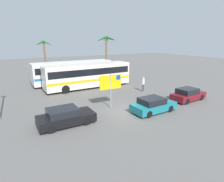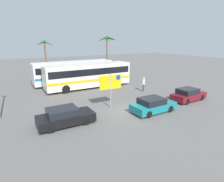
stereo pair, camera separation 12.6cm
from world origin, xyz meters
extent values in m
plane|color=#605E5B|center=(0.00, 0.00, 0.00)|extent=(120.00, 120.00, 0.00)
cube|color=silver|center=(0.42, 10.00, 1.73)|extent=(11.43, 2.63, 2.90)
cube|color=black|center=(0.42, 10.00, 2.28)|extent=(10.97, 2.66, 0.84)
cube|color=gold|center=(0.42, 10.00, 1.22)|extent=(11.31, 2.66, 0.32)
cylinder|color=black|center=(3.96, 11.19, 0.50)|extent=(1.00, 0.28, 1.00)
cylinder|color=black|center=(3.96, 8.81, 0.50)|extent=(1.00, 0.28, 1.00)
cylinder|color=black|center=(-3.12, 11.19, 0.50)|extent=(1.00, 0.28, 1.00)
cylinder|color=black|center=(-3.12, 8.81, 0.50)|extent=(1.00, 0.28, 1.00)
cube|color=white|center=(-0.33, 13.70, 1.73)|extent=(11.43, 2.63, 2.90)
cube|color=black|center=(-0.33, 13.70, 2.28)|extent=(10.97, 2.66, 0.84)
cube|color=#1E70B7|center=(-0.33, 13.70, 1.22)|extent=(11.31, 2.66, 0.32)
cylinder|color=black|center=(3.21, 14.89, 0.50)|extent=(1.00, 0.28, 1.00)
cylinder|color=black|center=(3.21, 12.51, 0.50)|extent=(1.00, 0.28, 1.00)
cylinder|color=black|center=(-3.87, 14.89, 0.50)|extent=(1.00, 0.28, 1.00)
cylinder|color=black|center=(-3.87, 12.51, 0.50)|extent=(1.00, 0.28, 1.00)
cylinder|color=gray|center=(-0.98, 1.84, 1.60)|extent=(0.11, 0.11, 3.20)
cube|color=yellow|center=(-0.98, 1.84, 2.45)|extent=(2.20, 0.15, 1.30)
cube|color=#1447A8|center=(-0.18, 1.81, 2.82)|extent=(0.44, 0.09, 0.44)
cube|color=black|center=(-5.72, 0.36, 0.48)|extent=(4.20, 1.95, 0.64)
cube|color=black|center=(-5.97, 0.36, 1.06)|extent=(2.20, 1.76, 0.52)
cylinder|color=black|center=(-4.42, 1.19, 0.30)|extent=(0.60, 0.17, 0.60)
cylinder|color=black|center=(-4.45, -0.53, 0.30)|extent=(0.60, 0.17, 0.60)
cylinder|color=black|center=(-7.00, 1.25, 0.30)|extent=(0.60, 0.17, 0.60)
cylinder|color=black|center=(-7.03, -0.47, 0.30)|extent=(0.60, 0.17, 0.60)
cube|color=maroon|center=(7.14, -0.52, 0.48)|extent=(4.01, 1.81, 0.64)
cube|color=black|center=(6.90, -0.53, 1.06)|extent=(2.11, 1.61, 0.52)
cylinder|color=black|center=(8.33, 0.28, 0.30)|extent=(0.61, 0.18, 0.60)
cylinder|color=black|center=(8.39, -1.24, 0.30)|extent=(0.61, 0.18, 0.60)
cylinder|color=black|center=(5.89, 0.19, 0.30)|extent=(0.61, 0.18, 0.60)
cylinder|color=black|center=(5.94, -1.33, 0.30)|extent=(0.61, 0.18, 0.60)
cube|color=#19757F|center=(1.69, -1.08, 0.48)|extent=(4.01, 1.78, 0.64)
cube|color=black|center=(1.45, -1.08, 1.06)|extent=(2.09, 1.64, 0.52)
cylinder|color=black|center=(2.94, -0.26, 0.30)|extent=(0.60, 0.16, 0.60)
cylinder|color=black|center=(2.94, -1.89, 0.30)|extent=(0.60, 0.16, 0.60)
cylinder|color=black|center=(0.45, -0.27, 0.30)|extent=(0.60, 0.16, 0.60)
cylinder|color=black|center=(0.45, -1.90, 0.30)|extent=(0.60, 0.16, 0.60)
cylinder|color=#4C4C51|center=(5.35, 4.75, 0.44)|extent=(0.13, 0.13, 0.87)
cylinder|color=#4C4C51|center=(5.53, 4.76, 0.44)|extent=(0.13, 0.13, 0.87)
cylinder|color=silver|center=(5.44, 4.76, 1.22)|extent=(0.32, 0.32, 0.69)
sphere|color=tan|center=(5.44, 4.76, 1.68)|extent=(0.24, 0.24, 0.24)
cylinder|color=brown|center=(8.85, 20.03, 3.28)|extent=(0.32, 0.32, 6.56)
cone|color=#195623|center=(9.87, 20.15, 6.43)|extent=(2.22, 0.69, 1.09)
cone|color=#195623|center=(9.45, 20.81, 6.32)|extent=(1.67, 1.97, 1.28)
cone|color=#195623|center=(8.31, 20.90, 6.42)|extent=(1.53, 2.09, 1.10)
cone|color=#195623|center=(7.84, 19.93, 6.39)|extent=(2.21, 0.64, 1.16)
cone|color=#195623|center=(8.19, 19.27, 6.39)|extent=(1.76, 1.93, 1.16)
cone|color=#195623|center=(9.37, 19.13, 6.48)|extent=(1.49, 2.12, 0.99)
cylinder|color=brown|center=(-2.50, 21.77, 2.92)|extent=(0.32, 0.32, 5.84)
cone|color=#23662D|center=(-1.76, 21.80, 5.64)|extent=(1.69, 0.49, 1.17)
cone|color=#23662D|center=(-2.33, 22.47, 5.61)|extent=(0.82, 1.72, 1.23)
cone|color=#23662D|center=(-3.09, 22.24, 5.68)|extent=(1.61, 1.39, 1.10)
cone|color=#23662D|center=(-3.17, 21.36, 5.77)|extent=(1.69, 1.28, 0.95)
cone|color=#23662D|center=(-2.16, 21.07, 5.75)|extent=(1.14, 1.74, 0.99)
camera|label=1|loc=(-9.47, -12.45, 6.13)|focal=29.84mm
camera|label=2|loc=(-9.36, -12.52, 6.13)|focal=29.84mm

